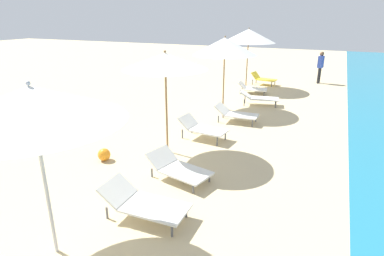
{
  "coord_description": "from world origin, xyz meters",
  "views": [
    {
      "loc": [
        2.85,
        5.07,
        3.3
      ],
      "look_at": [
        0.03,
        11.26,
        0.89
      ],
      "focal_mm": 29.86,
      "sensor_mm": 36.0,
      "label": 1
    }
  ],
  "objects_px": {
    "lounger_fifth_inland": "(236,113)",
    "umbrella_fifth": "(225,46)",
    "lounger_fifth_shoreside": "(259,97)",
    "person_walking_near": "(321,64)",
    "lounger_fourth_shoreside": "(202,128)",
    "lounger_farthest_inland": "(252,88)",
    "lounger_fourth_inland": "(178,168)",
    "beach_ball": "(104,155)",
    "umbrella_fourth": "(165,61)",
    "lounger_farthest_shoreside": "(263,79)",
    "umbrella_third": "(32,104)",
    "umbrella_farthest": "(249,36)",
    "lounger_third_shoreside": "(144,203)"
  },
  "relations": [
    {
      "from": "lounger_fifth_inland",
      "to": "umbrella_fifth",
      "type": "bearing_deg",
      "value": 122.53
    },
    {
      "from": "lounger_fifth_shoreside",
      "to": "person_walking_near",
      "type": "distance_m",
      "value": 5.82
    },
    {
      "from": "lounger_fourth_shoreside",
      "to": "lounger_farthest_inland",
      "type": "xyz_separation_m",
      "value": [
        -0.14,
        6.03,
        -0.08
      ]
    },
    {
      "from": "lounger_fourth_inland",
      "to": "lounger_fifth_shoreside",
      "type": "bearing_deg",
      "value": 101.39
    },
    {
      "from": "umbrella_fifth",
      "to": "person_walking_near",
      "type": "relative_size",
      "value": 1.66
    },
    {
      "from": "lounger_fourth_shoreside",
      "to": "lounger_fourth_inland",
      "type": "bearing_deg",
      "value": -73.58
    },
    {
      "from": "lounger_fourth_inland",
      "to": "lounger_fifth_shoreside",
      "type": "height_order",
      "value": "lounger_fifth_shoreside"
    },
    {
      "from": "beach_ball",
      "to": "umbrella_fourth",
      "type": "bearing_deg",
      "value": 43.62
    },
    {
      "from": "umbrella_fourth",
      "to": "lounger_farthest_inland",
      "type": "distance_m",
      "value": 7.53
    },
    {
      "from": "lounger_fourth_inland",
      "to": "person_walking_near",
      "type": "height_order",
      "value": "person_walking_near"
    },
    {
      "from": "lounger_fourth_shoreside",
      "to": "umbrella_fifth",
      "type": "distance_m",
      "value": 3.68
    },
    {
      "from": "umbrella_fifth",
      "to": "beach_ball",
      "type": "height_order",
      "value": "umbrella_fifth"
    },
    {
      "from": "lounger_farthest_shoreside",
      "to": "umbrella_fifth",
      "type": "bearing_deg",
      "value": -85.93
    },
    {
      "from": "umbrella_fourth",
      "to": "umbrella_fifth",
      "type": "distance_m",
      "value": 4.3
    },
    {
      "from": "umbrella_third",
      "to": "lounger_fourth_inland",
      "type": "height_order",
      "value": "umbrella_third"
    },
    {
      "from": "lounger_farthest_inland",
      "to": "umbrella_farthest",
      "type": "bearing_deg",
      "value": 110.65
    },
    {
      "from": "lounger_fifth_inland",
      "to": "lounger_third_shoreside",
      "type": "bearing_deg",
      "value": -91.42
    },
    {
      "from": "lounger_fourth_shoreside",
      "to": "lounger_fifth_inland",
      "type": "bearing_deg",
      "value": 83.15
    },
    {
      "from": "lounger_fifth_inland",
      "to": "lounger_fourth_shoreside",
      "type": "bearing_deg",
      "value": -105.22
    },
    {
      "from": "umbrella_fifth",
      "to": "lounger_fifth_shoreside",
      "type": "height_order",
      "value": "umbrella_fifth"
    },
    {
      "from": "lounger_farthest_shoreside",
      "to": "lounger_farthest_inland",
      "type": "distance_m",
      "value": 2.07
    },
    {
      "from": "lounger_fourth_inland",
      "to": "umbrella_farthest",
      "type": "xyz_separation_m",
      "value": [
        -1.12,
        9.35,
        2.15
      ]
    },
    {
      "from": "lounger_fifth_shoreside",
      "to": "umbrella_farthest",
      "type": "distance_m",
      "value": 3.72
    },
    {
      "from": "lounger_fourth_inland",
      "to": "lounger_farthest_inland",
      "type": "relative_size",
      "value": 1.1
    },
    {
      "from": "lounger_fourth_shoreside",
      "to": "umbrella_fourth",
      "type": "bearing_deg",
      "value": -104.67
    },
    {
      "from": "lounger_farthest_shoreside",
      "to": "umbrella_fourth",
      "type": "bearing_deg",
      "value": -83.89
    },
    {
      "from": "lounger_fourth_shoreside",
      "to": "lounger_farthest_inland",
      "type": "distance_m",
      "value": 6.04
    },
    {
      "from": "lounger_fourth_shoreside",
      "to": "umbrella_fifth",
      "type": "xyz_separation_m",
      "value": [
        -0.47,
        3.09,
        1.95
      ]
    },
    {
      "from": "lounger_farthest_shoreside",
      "to": "lounger_farthest_inland",
      "type": "height_order",
      "value": "lounger_farthest_shoreside"
    },
    {
      "from": "lounger_farthest_inland",
      "to": "person_walking_near",
      "type": "xyz_separation_m",
      "value": [
        2.53,
        3.65,
        0.72
      ]
    },
    {
      "from": "lounger_fourth_inland",
      "to": "person_walking_near",
      "type": "xyz_separation_m",
      "value": [
        1.95,
        12.06,
        0.7
      ]
    },
    {
      "from": "umbrella_farthest",
      "to": "beach_ball",
      "type": "relative_size",
      "value": 9.21
    },
    {
      "from": "umbrella_farthest",
      "to": "person_walking_near",
      "type": "relative_size",
      "value": 1.75
    },
    {
      "from": "lounger_farthest_inland",
      "to": "beach_ball",
      "type": "relative_size",
      "value": 4.43
    },
    {
      "from": "lounger_third_shoreside",
      "to": "umbrella_farthest",
      "type": "xyz_separation_m",
      "value": [
        -1.2,
        10.82,
        2.12
      ]
    },
    {
      "from": "lounger_fifth_shoreside",
      "to": "person_walking_near",
      "type": "height_order",
      "value": "person_walking_near"
    },
    {
      "from": "umbrella_third",
      "to": "lounger_farthest_shoreside",
      "type": "xyz_separation_m",
      "value": [
        0.09,
        13.2,
        -1.94
      ]
    },
    {
      "from": "umbrella_farthest",
      "to": "beach_ball",
      "type": "xyz_separation_m",
      "value": [
        -0.92,
        -9.27,
        -2.26
      ]
    },
    {
      "from": "lounger_fourth_shoreside",
      "to": "lounger_fifth_inland",
      "type": "height_order",
      "value": "lounger_fourth_shoreside"
    },
    {
      "from": "umbrella_fourth",
      "to": "lounger_fourth_shoreside",
      "type": "distance_m",
      "value": 2.35
    },
    {
      "from": "umbrella_fourth",
      "to": "umbrella_fifth",
      "type": "relative_size",
      "value": 0.96
    },
    {
      "from": "lounger_farthest_inland",
      "to": "lounger_fifth_inland",
      "type": "bearing_deg",
      "value": -91.37
    },
    {
      "from": "person_walking_near",
      "to": "umbrella_fourth",
      "type": "bearing_deg",
      "value": -91.53
    },
    {
      "from": "umbrella_third",
      "to": "lounger_farthest_inland",
      "type": "xyz_separation_m",
      "value": [
        0.06,
        11.13,
        -2.01
      ]
    },
    {
      "from": "lounger_third_shoreside",
      "to": "person_walking_near",
      "type": "bearing_deg",
      "value": 80.4
    },
    {
      "from": "umbrella_fourth",
      "to": "beach_ball",
      "type": "height_order",
      "value": "umbrella_fourth"
    },
    {
      "from": "umbrella_third",
      "to": "lounger_farthest_shoreside",
      "type": "height_order",
      "value": "umbrella_third"
    },
    {
      "from": "umbrella_farthest",
      "to": "umbrella_fifth",
      "type": "bearing_deg",
      "value": -87.03
    },
    {
      "from": "umbrella_fourth",
      "to": "lounger_farthest_inland",
      "type": "height_order",
      "value": "umbrella_fourth"
    },
    {
      "from": "lounger_fifth_shoreside",
      "to": "lounger_farthest_inland",
      "type": "distance_m",
      "value": 1.98
    }
  ]
}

